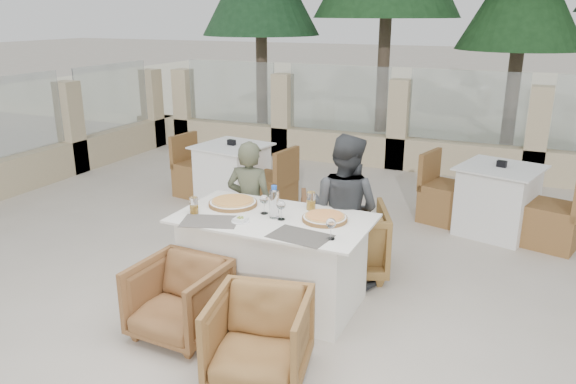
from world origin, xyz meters
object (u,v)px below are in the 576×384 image
at_px(pizza_left, 233,202).
at_px(water_bottle, 274,202).
at_px(armchair_far_left, 273,226).
at_px(bg_table_b, 497,200).
at_px(armchair_near_left, 179,299).
at_px(armchair_far_right, 347,239).
at_px(bg_table_a, 233,174).
at_px(pizza_right, 325,218).
at_px(armchair_near_right, 259,338).
at_px(wine_glass_centre, 264,203).
at_px(diner_right, 344,210).
at_px(wine_glass_corner, 331,227).
at_px(diner_left, 250,206).
at_px(dining_table, 273,260).
at_px(beer_glass_left, 194,205).
at_px(beer_glass_right, 311,201).
at_px(olive_dish, 240,219).
at_px(wine_glass_near, 281,209).

bearing_deg(pizza_left, water_bottle, -16.10).
relative_size(armchair_far_left, bg_table_b, 0.43).
bearing_deg(armchair_near_left, armchair_far_right, 65.04).
bearing_deg(armchair_near_left, bg_table_a, 114.86).
distance_m(pizza_right, armchair_near_right, 1.20).
height_order(wine_glass_centre, diner_right, diner_right).
relative_size(wine_glass_corner, bg_table_a, 0.11).
relative_size(diner_left, bg_table_a, 0.76).
height_order(wine_glass_corner, armchair_near_right, wine_glass_corner).
relative_size(wine_glass_corner, diner_left, 0.15).
relative_size(wine_glass_corner, diner_right, 0.13).
height_order(pizza_left, diner_left, diner_left).
height_order(dining_table, beer_glass_left, beer_glass_left).
relative_size(armchair_near_right, diner_right, 0.48).
relative_size(wine_glass_centre, beer_glass_right, 1.20).
bearing_deg(armchair_near_left, wine_glass_corner, 29.38).
distance_m(wine_glass_corner, diner_left, 1.37).
height_order(wine_glass_corner, diner_right, diner_right).
relative_size(beer_glass_left, bg_table_a, 0.09).
distance_m(pizza_left, olive_dish, 0.42).
bearing_deg(bg_table_b, olive_dish, -109.13).
height_order(bg_table_a, bg_table_b, same).
relative_size(dining_table, wine_glass_near, 8.70).
xyz_separation_m(olive_dish, bg_table_a, (-1.43, 2.36, -0.41)).
bearing_deg(armchair_far_right, bg_table_b, -149.25).
height_order(water_bottle, diner_right, diner_right).
bearing_deg(armchair_near_left, pizza_left, 93.86).
height_order(wine_glass_centre, armchair_near_left, wine_glass_centre).
xyz_separation_m(wine_glass_centre, armchair_near_right, (0.47, -1.03, -0.56)).
relative_size(olive_dish, diner_left, 0.09).
bearing_deg(armchair_near_right, bg_table_a, 110.44).
xyz_separation_m(dining_table, bg_table_b, (1.59, 2.44, 0.00)).
distance_m(dining_table, pizza_right, 0.59).
height_order(pizza_right, wine_glass_corner, wine_glass_corner).
height_order(beer_glass_right, diner_left, diner_left).
height_order(dining_table, diner_right, diner_right).
height_order(wine_glass_corner, diner_left, diner_left).
distance_m(armchair_near_left, bg_table_b, 3.79).
xyz_separation_m(pizza_left, bg_table_b, (2.04, 2.31, -0.41)).
distance_m(pizza_left, wine_glass_near, 0.56).
relative_size(beer_glass_left, diner_right, 0.10).
relative_size(water_bottle, wine_glass_centre, 1.49).
xyz_separation_m(dining_table, armchair_near_left, (-0.43, -0.76, -0.09)).
bearing_deg(beer_glass_right, bg_table_b, 57.20).
bearing_deg(pizza_left, beer_glass_left, -120.49).
bearing_deg(beer_glass_right, pizza_left, -165.12).
xyz_separation_m(armchair_near_right, diner_right, (0.05, 1.59, 0.39)).
relative_size(beer_glass_right, armchair_near_left, 0.24).
distance_m(armchair_far_right, armchair_near_right, 1.79).
height_order(armchair_near_right, bg_table_b, bg_table_b).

